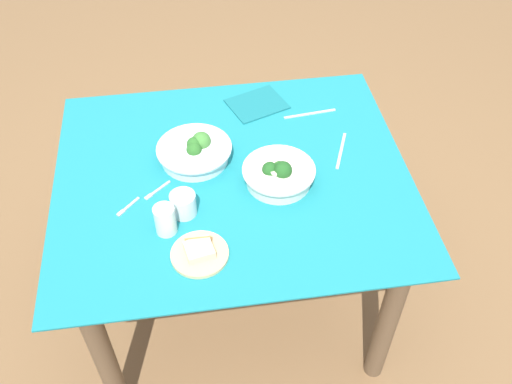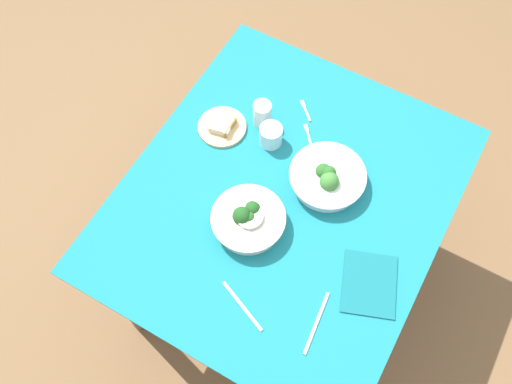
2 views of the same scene
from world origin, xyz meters
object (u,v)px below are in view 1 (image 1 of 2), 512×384
Objects in this scene: water_glass_side at (165,220)px; fork_by_far_bowl at (127,208)px; broccoli_bowl_far at (279,174)px; table_knife_right at (341,151)px; broccoli_bowl_near at (195,152)px; water_glass_center at (183,204)px; table_knife_left at (310,114)px; fork_by_near_bowl at (157,191)px; bread_side_plate at (200,253)px; napkin_folded_upper at (257,104)px.

water_glass_side is 1.30× the size of fork_by_far_bowl.
broccoli_bowl_far reaches higher than table_knife_right.
water_glass_side reaches higher than broccoli_bowl_near.
broccoli_bowl_near is 0.25m from water_glass_center.
table_knife_right is (-0.61, -0.27, -0.05)m from water_glass_side.
broccoli_bowl_near is 0.48m from table_knife_left.
table_knife_right is at bearing 148.68° from fork_by_near_bowl.
table_knife_right is (-0.50, 0.03, -0.03)m from broccoli_bowl_near.
broccoli_bowl_near reaches higher than table_knife_left.
bread_side_plate is at bearing 88.03° from fork_by_far_bowl.
napkin_folded_upper is at bearing -120.69° from water_glass_center.
water_glass_center reaches higher than bread_side_plate.
table_knife_left is at bearing -141.11° from table_knife_right.
fork_by_far_bowl is (0.49, 0.05, -0.03)m from broccoli_bowl_far.
bread_side_plate is 0.84× the size of napkin_folded_upper.
table_knife_left is at bearing -117.92° from broccoli_bowl_far.
fork_by_far_bowl is at bearing 44.20° from napkin_folded_upper.
table_knife_right is at bearing 146.55° from fork_by_far_bowl.
broccoli_bowl_near is at bearing -102.30° from water_glass_center.
fork_by_near_bowl is at bearing -58.29° from table_knife_right.
water_glass_side reaches higher than fork_by_near_bowl.
water_glass_center is at bearing -130.71° from water_glass_side.
water_glass_side is at bearing 70.43° from broccoli_bowl_near.
water_glass_center is 0.40× the size of napkin_folded_upper.
water_glass_side reaches higher than bread_side_plate.
table_knife_left is 0.21m from napkin_folded_upper.
napkin_folded_upper is at bearing -117.94° from table_knife_right.
broccoli_bowl_far reaches higher than bread_side_plate.
bread_side_plate is at bearing 43.61° from broccoli_bowl_far.
napkin_folded_upper is at bearing -174.21° from fork_by_near_bowl.
broccoli_bowl_far is 1.19× the size of table_knife_left.
table_knife_left is at bearing -157.09° from broccoli_bowl_near.
water_glass_side is 0.18m from fork_by_near_bowl.
bread_side_plate is (0.28, 0.26, -0.02)m from broccoli_bowl_far.
table_knife_left is (-0.18, -0.34, -0.03)m from broccoli_bowl_far.
fork_by_near_bowl is at bearing 166.66° from fork_by_far_bowl.
table_knife_right is (-0.52, -0.38, -0.01)m from bread_side_plate.
table_knife_left is 0.99× the size of napkin_folded_upper.
water_glass_center is at bearing -46.97° from table_knife_right.
broccoli_bowl_far reaches higher than fork_by_far_bowl.
napkin_folded_upper is (0.01, -0.42, -0.03)m from broccoli_bowl_far.
broccoli_bowl_far reaches higher than fork_by_near_bowl.
broccoli_bowl_near is at bearing -163.23° from table_knife_left.
broccoli_bowl_far reaches higher than table_knife_left.
napkin_folded_upper reaches higher than table_knife_right.
table_knife_right is (-0.64, -0.10, -0.00)m from fork_by_near_bowl.
water_glass_center is (0.04, -0.17, 0.03)m from bread_side_plate.
water_glass_side is 0.52× the size of table_knife_right.
table_knife_right is at bearing -79.63° from table_knife_left.
water_glass_center is at bearing 77.70° from broccoli_bowl_near.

